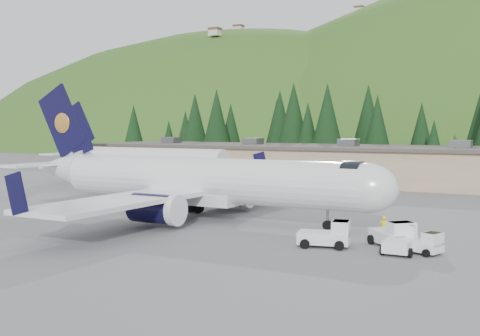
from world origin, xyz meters
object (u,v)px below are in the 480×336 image
object	(u,v)px
baggage_tug_b	(423,244)
baggage_tug_d	(394,235)
airliner	(196,181)
baggage_tug_c	(401,241)
ramp_worker	(384,227)
second_airliner	(135,160)
baggage_tug_a	(329,235)
terminal_building	(315,163)

from	to	relation	value
baggage_tug_b	baggage_tug_d	bearing A→B (deg)	172.66
airliner	baggage_tug_b	bearing A→B (deg)	-14.38
baggage_tug_c	baggage_tug_b	bearing A→B (deg)	-83.26
airliner	baggage_tug_d	world-z (taller)	airliner
baggage_tug_b	ramp_worker	size ratio (longest dim) A/B	1.81
baggage_tug_d	ramp_worker	world-z (taller)	baggage_tug_d
second_airliner	ramp_worker	xyz separation A→B (m)	(40.54, -23.71, -2.51)
baggage_tug_a	baggage_tug_b	world-z (taller)	baggage_tug_a
baggage_tug_b	baggage_tug_c	distance (m)	1.32
terminal_building	airliner	bearing A→B (deg)	-84.06
airliner	baggage_tug_c	bearing A→B (deg)	-15.84
baggage_tug_a	terminal_building	bearing A→B (deg)	99.59
second_airliner	terminal_building	bearing A→B (deg)	38.78
terminal_building	baggage_tug_d	xyz separation A→B (m)	(22.06, -42.47, -1.81)
baggage_tug_d	baggage_tug_c	bearing A→B (deg)	-11.80
ramp_worker	baggage_tug_d	bearing A→B (deg)	99.76
second_airliner	baggage_tug_b	size ratio (longest dim) A/B	9.32
airliner	second_airliner	distance (m)	32.45
baggage_tug_b	ramp_worker	bearing A→B (deg)	151.71
baggage_tug_a	baggage_tug_d	xyz separation A→B (m)	(3.85, 1.81, 0.02)
second_airliner	baggage_tug_a	world-z (taller)	second_airliner
airliner	second_airliner	bearing A→B (deg)	138.23
baggage_tug_b	baggage_tug_d	xyz separation A→B (m)	(-2.03, 1.01, 0.18)
second_airliner	baggage_tug_c	xyz separation A→B (m)	(42.69, -27.64, -2.58)
airliner	baggage_tug_b	distance (m)	21.03
second_airliner	ramp_worker	world-z (taller)	second_airliner
airliner	second_airliner	size ratio (longest dim) A/B	1.31
terminal_building	ramp_worker	xyz separation A→B (m)	(20.63, -39.71, -1.81)
baggage_tug_a	terminal_building	distance (m)	47.91
airliner	baggage_tug_b	xyz separation A→B (m)	(20.14, -5.50, -2.57)
ramp_worker	terminal_building	bearing A→B (deg)	-80.19
baggage_tug_c	terminal_building	xyz separation A→B (m)	(-22.78, 43.64, 1.88)
baggage_tug_c	baggage_tug_d	size ratio (longest dim) A/B	0.86
baggage_tug_b	ramp_worker	distance (m)	5.12
baggage_tug_c	baggage_tug_d	bearing A→B (deg)	31.37
baggage_tug_a	baggage_tug_c	xyz separation A→B (m)	(4.57, 0.63, -0.05)
terminal_building	ramp_worker	distance (m)	44.78
airliner	baggage_tug_d	distance (m)	18.81
baggage_tug_b	terminal_building	xyz separation A→B (m)	(-24.09, 43.48, 1.99)
second_airliner	baggage_tug_d	size ratio (longest dim) A/B	7.52
baggage_tug_c	second_airliner	bearing A→B (deg)	56.79
baggage_tug_c	baggage_tug_d	distance (m)	1.38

